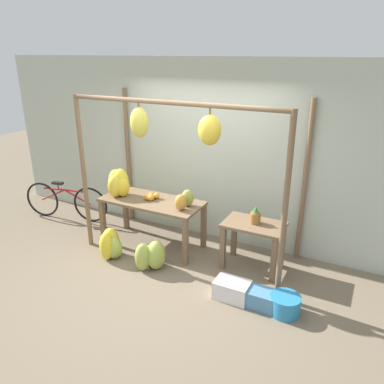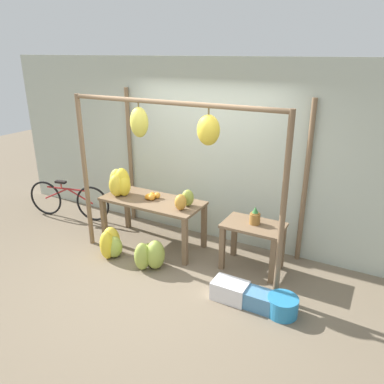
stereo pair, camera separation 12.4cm
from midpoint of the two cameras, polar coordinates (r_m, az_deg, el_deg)
ground_plane at (r=5.19m, az=-5.38°, el=-12.93°), size 20.00×20.00×0.00m
shop_wall_back at (r=5.80m, az=2.03°, el=6.07°), size 8.00×0.08×2.80m
stall_awning at (r=4.92m, az=-2.23°, el=6.47°), size 3.05×1.24×2.32m
display_table_main at (r=5.73m, az=-6.74°, el=-2.28°), size 1.57×0.69×0.75m
display_table_side at (r=5.21m, az=8.66°, el=-6.38°), size 0.81×0.53×0.68m
banana_pile_on_table at (r=5.90m, az=-11.71°, el=1.26°), size 0.43×0.39×0.43m
orange_pile at (r=5.70m, az=-6.89°, el=-0.72°), size 0.20×0.21×0.10m
pineapple_cluster at (r=5.10m, az=8.94°, el=-3.64°), size 0.14×0.14×0.25m
banana_pile_ground_left at (r=5.68m, az=-12.94°, el=-7.85°), size 0.43×0.46×0.43m
banana_pile_ground_right at (r=5.32m, az=-7.01°, el=-9.57°), size 0.48×0.47×0.42m
fruit_crate_white at (r=4.77m, az=5.35°, el=-14.62°), size 0.43×0.28×0.24m
blue_bucket at (r=4.64m, az=13.21°, el=-16.36°), size 0.36×0.36×0.23m
parked_bicycle at (r=7.10m, az=-19.15°, el=-1.32°), size 1.59×0.38×0.69m
papaya_pile at (r=5.33m, az=-1.85°, el=-1.22°), size 0.24×0.40×0.25m
fruit_crate_purple at (r=4.69m, az=9.58°, el=-15.71°), size 0.38×0.25×0.21m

